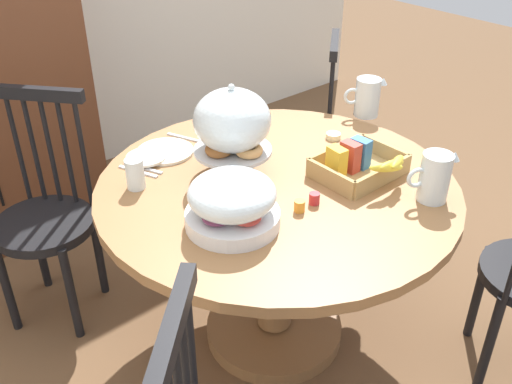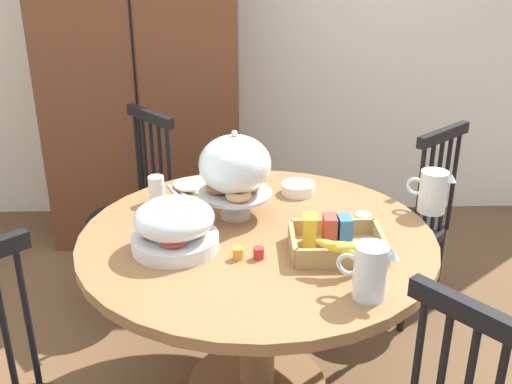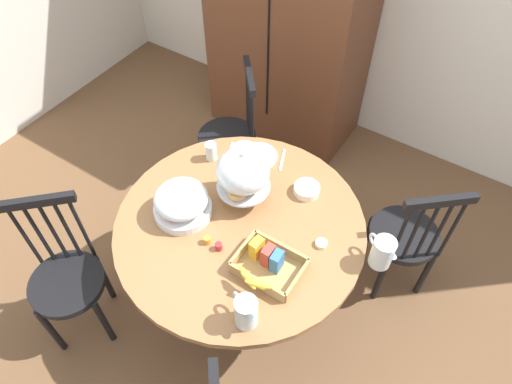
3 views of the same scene
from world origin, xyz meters
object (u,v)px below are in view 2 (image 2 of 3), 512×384
object	(u,v)px
cereal_bowl	(298,188)
butter_dish	(363,216)
cereal_basket	(335,241)
drinking_glass	(157,189)
china_plate_small	(191,184)
wooden_armoire	(144,77)
windsor_chair_facing_door	(133,219)
china_plate_large	(213,185)
windsor_chair_by_cabinet	(406,228)
orange_juice_pitcher	(432,193)
milk_pitcher	(370,274)
dining_table	(257,280)
pastry_stand_with_dome	(235,168)
fruit_platter_covered	(174,226)

from	to	relation	value
cereal_bowl	butter_dish	xyz separation A→B (m)	(0.23, -0.26, -0.01)
cereal_basket	drinking_glass	bearing A→B (deg)	145.53
china_plate_small	wooden_armoire	bearing A→B (deg)	107.52
butter_dish	windsor_chair_facing_door	bearing A→B (deg)	147.79
wooden_armoire	drinking_glass	xyz separation A→B (m)	(0.22, -1.24, -0.19)
china_plate_large	china_plate_small	bearing A→B (deg)	-173.80
windsor_chair_facing_door	butter_dish	xyz separation A→B (m)	(1.00, -0.63, 0.30)
china_plate_large	cereal_bowl	xyz separation A→B (m)	(0.36, -0.08, 0.02)
windsor_chair_by_cabinet	orange_juice_pitcher	distance (m)	0.56
orange_juice_pitcher	butter_dish	size ratio (longest dim) A/B	2.85
wooden_armoire	cereal_basket	distance (m)	1.91
wooden_armoire	china_plate_large	xyz separation A→B (m)	(0.43, -1.08, -0.24)
windsor_chair_facing_door	milk_pitcher	world-z (taller)	windsor_chair_facing_door
dining_table	windsor_chair_facing_door	bearing A→B (deg)	128.58
windsor_chair_facing_door	orange_juice_pitcher	size ratio (longest dim) A/B	5.69
dining_table	pastry_stand_with_dome	distance (m)	0.43
china_plate_large	butter_dish	bearing A→B (deg)	-30.01
milk_pitcher	orange_juice_pitcher	bearing A→B (deg)	58.37
fruit_platter_covered	cereal_basket	size ratio (longest dim) A/B	0.95
butter_dish	dining_table	bearing A→B (deg)	-164.94
dining_table	fruit_platter_covered	bearing A→B (deg)	-160.34
windsor_chair_facing_door	cereal_basket	bearing A→B (deg)	-46.50
dining_table	orange_juice_pitcher	bearing A→B (deg)	14.24
windsor_chair_facing_door	drinking_glass	bearing A→B (deg)	-66.54
wooden_armoire	milk_pitcher	xyz separation A→B (m)	(0.93, -1.95, -0.17)
cereal_bowl	pastry_stand_with_dome	bearing A→B (deg)	-140.62
fruit_platter_covered	drinking_glass	size ratio (longest dim) A/B	2.73
orange_juice_pitcher	butter_dish	world-z (taller)	orange_juice_pitcher
cereal_basket	cereal_bowl	distance (m)	0.53
china_plate_large	milk_pitcher	bearing A→B (deg)	-60.20
china_plate_large	dining_table	bearing A→B (deg)	-68.29
wooden_armoire	dining_table	size ratio (longest dim) A/B	1.52
windsor_chair_by_cabinet	windsor_chair_facing_door	xyz separation A→B (m)	(-1.32, 0.14, 0.00)
windsor_chair_by_cabinet	orange_juice_pitcher	bearing A→B (deg)	-95.79
butter_dish	china_plate_large	bearing A→B (deg)	149.99
wooden_armoire	butter_dish	bearing A→B (deg)	-54.30
china_plate_small	cereal_bowl	xyz separation A→B (m)	(0.45, -0.07, 0.01)
dining_table	drinking_glass	world-z (taller)	drinking_glass
butter_dish	drinking_glass	bearing A→B (deg)	167.01
wooden_armoire	cereal_bowl	distance (m)	1.43
dining_table	cereal_basket	world-z (taller)	cereal_basket
wooden_armoire	milk_pitcher	world-z (taller)	wooden_armoire
cereal_bowl	windsor_chair_facing_door	bearing A→B (deg)	154.30
milk_pitcher	china_plate_small	world-z (taller)	milk_pitcher
pastry_stand_with_dome	drinking_glass	distance (m)	0.38
pastry_stand_with_dome	china_plate_small	bearing A→B (deg)	123.47
dining_table	drinking_glass	size ratio (longest dim) A/B	11.69
pastry_stand_with_dome	cereal_basket	size ratio (longest dim) A/B	1.09
cereal_basket	drinking_glass	distance (m)	0.79
windsor_chair_facing_door	fruit_platter_covered	world-z (taller)	windsor_chair_facing_door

